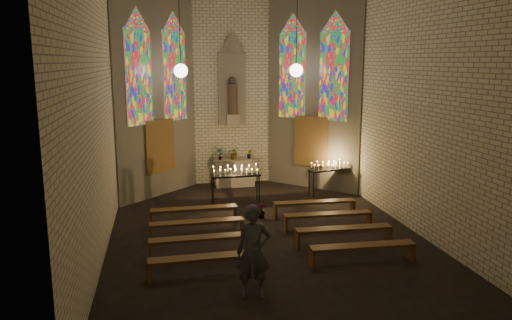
# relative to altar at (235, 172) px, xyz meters

# --- Properties ---
(floor) EXTENTS (12.00, 12.00, 0.00)m
(floor) POSITION_rel_altar_xyz_m (0.00, -5.45, -0.50)
(floor) COLOR black
(floor) RESTS_ON ground
(room) EXTENTS (8.22, 12.43, 7.00)m
(room) POSITION_rel_altar_xyz_m (-0.00, -2.08, 3.22)
(room) COLOR #F0EAC9
(room) RESTS_ON ground
(altar) EXTENTS (1.40, 0.60, 1.00)m
(altar) POSITION_rel_altar_xyz_m (0.00, 0.00, 0.00)
(altar) COLOR #BCB099
(altar) RESTS_ON ground
(flower_vase_left) EXTENTS (0.25, 0.19, 0.45)m
(flower_vase_left) POSITION_rel_altar_xyz_m (-0.55, -0.09, 0.72)
(flower_vase_left) COLOR #4C723F
(flower_vase_left) RESTS_ON altar
(flower_vase_center) EXTENTS (0.47, 0.43, 0.44)m
(flower_vase_center) POSITION_rel_altar_xyz_m (-0.00, 0.01, 0.72)
(flower_vase_center) COLOR #4C723F
(flower_vase_center) RESTS_ON altar
(flower_vase_right) EXTENTS (0.22, 0.20, 0.35)m
(flower_vase_right) POSITION_rel_altar_xyz_m (0.55, -0.02, 0.67)
(flower_vase_right) COLOR #4C723F
(flower_vase_right) RESTS_ON altar
(aisle_flower_pot) EXTENTS (0.30, 0.30, 0.45)m
(aisle_flower_pot) POSITION_rel_altar_xyz_m (0.19, -3.92, -0.27)
(aisle_flower_pot) COLOR #4C723F
(aisle_flower_pot) RESTS_ON ground
(votive_stand_left) EXTENTS (1.60, 0.44, 1.17)m
(votive_stand_left) POSITION_rel_altar_xyz_m (-0.31, -2.27, 0.50)
(votive_stand_left) COLOR black
(votive_stand_left) RESTS_ON ground
(votive_stand_right) EXTENTS (1.57, 0.70, 1.12)m
(votive_stand_right) POSITION_rel_altar_xyz_m (3.00, -1.85, 0.46)
(votive_stand_right) COLOR black
(votive_stand_right) RESTS_ON ground
(pew_left_0) EXTENTS (2.43, 0.40, 0.46)m
(pew_left_0) POSITION_rel_altar_xyz_m (-1.77, -4.07, -0.12)
(pew_left_0) COLOR brown
(pew_left_0) RESTS_ON ground
(pew_right_0) EXTENTS (2.43, 0.40, 0.46)m
(pew_right_0) POSITION_rel_altar_xyz_m (1.77, -4.07, -0.12)
(pew_right_0) COLOR brown
(pew_right_0) RESTS_ON ground
(pew_left_1) EXTENTS (2.43, 0.40, 0.46)m
(pew_left_1) POSITION_rel_altar_xyz_m (-1.77, -5.27, -0.12)
(pew_left_1) COLOR brown
(pew_left_1) RESTS_ON ground
(pew_right_1) EXTENTS (2.43, 0.40, 0.46)m
(pew_right_1) POSITION_rel_altar_xyz_m (1.77, -5.27, -0.12)
(pew_right_1) COLOR brown
(pew_right_1) RESTS_ON ground
(pew_left_2) EXTENTS (2.43, 0.40, 0.46)m
(pew_left_2) POSITION_rel_altar_xyz_m (-1.77, -6.47, -0.12)
(pew_left_2) COLOR brown
(pew_left_2) RESTS_ON ground
(pew_right_2) EXTENTS (2.43, 0.40, 0.46)m
(pew_right_2) POSITION_rel_altar_xyz_m (1.77, -6.47, -0.12)
(pew_right_2) COLOR brown
(pew_right_2) RESTS_ON ground
(pew_left_3) EXTENTS (2.43, 0.40, 0.46)m
(pew_left_3) POSITION_rel_altar_xyz_m (-1.77, -7.67, -0.12)
(pew_left_3) COLOR brown
(pew_left_3) RESTS_ON ground
(pew_right_3) EXTENTS (2.43, 0.40, 0.46)m
(pew_right_3) POSITION_rel_altar_xyz_m (1.77, -7.67, -0.12)
(pew_right_3) COLOR brown
(pew_right_3) RESTS_ON ground
(visitor) EXTENTS (0.74, 0.55, 1.83)m
(visitor) POSITION_rel_altar_xyz_m (-0.93, -8.72, 0.42)
(visitor) COLOR #46464F
(visitor) RESTS_ON ground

